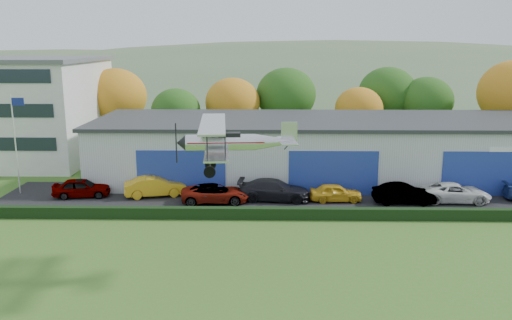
{
  "coord_description": "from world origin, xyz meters",
  "views": [
    {
      "loc": [
        -0.36,
        -18.14,
        11.86
      ],
      "look_at": [
        -0.88,
        11.17,
        5.28
      ],
      "focal_mm": 36.84,
      "sensor_mm": 36.0,
      "label": 1
    }
  ],
  "objects_px": {
    "flagpole": "(16,135)",
    "car_2": "(215,193)",
    "car_3": "(274,190)",
    "car_0": "(81,188)",
    "car_6": "(455,192)",
    "car_5": "(404,194)",
    "hangar": "(325,148)",
    "car_1": "(156,186)",
    "car_4": "(336,192)",
    "biplane": "(231,141)"
  },
  "relations": [
    {
      "from": "flagpole",
      "to": "car_2",
      "type": "xyz_separation_m",
      "value": [
        15.76,
        -2.22,
        -4.03
      ]
    },
    {
      "from": "car_3",
      "to": "car_0",
      "type": "bearing_deg",
      "value": 92.49
    },
    {
      "from": "car_3",
      "to": "car_6",
      "type": "distance_m",
      "value": 13.7
    },
    {
      "from": "car_0",
      "to": "car_5",
      "type": "height_order",
      "value": "car_5"
    },
    {
      "from": "car_3",
      "to": "hangar",
      "type": "bearing_deg",
      "value": -27.06
    },
    {
      "from": "car_1",
      "to": "car_6",
      "type": "xyz_separation_m",
      "value": [
        23.01,
        -1.07,
        -0.08
      ]
    },
    {
      "from": "car_1",
      "to": "car_3",
      "type": "distance_m",
      "value": 9.36
    },
    {
      "from": "hangar",
      "to": "car_0",
      "type": "height_order",
      "value": "hangar"
    },
    {
      "from": "car_3",
      "to": "car_5",
      "type": "relative_size",
      "value": 1.21
    },
    {
      "from": "car_2",
      "to": "car_5",
      "type": "height_order",
      "value": "car_5"
    },
    {
      "from": "car_3",
      "to": "car_5",
      "type": "xyz_separation_m",
      "value": [
        9.68,
        -0.7,
        -0.05
      ]
    },
    {
      "from": "car_4",
      "to": "car_2",
      "type": "bearing_deg",
      "value": 92.04
    },
    {
      "from": "car_4",
      "to": "car_1",
      "type": "bearing_deg",
      "value": 84.21
    },
    {
      "from": "car_0",
      "to": "car_1",
      "type": "bearing_deg",
      "value": -95.05
    },
    {
      "from": "hangar",
      "to": "biplane",
      "type": "distance_m",
      "value": 21.26
    },
    {
      "from": "flagpole",
      "to": "car_5",
      "type": "distance_m",
      "value": 30.26
    },
    {
      "from": "car_0",
      "to": "flagpole",
      "type": "bearing_deg",
      "value": 71.87
    },
    {
      "from": "hangar",
      "to": "car_4",
      "type": "relative_size",
      "value": 10.31
    },
    {
      "from": "car_0",
      "to": "car_1",
      "type": "xyz_separation_m",
      "value": [
        5.74,
        0.31,
        0.05
      ]
    },
    {
      "from": "hangar",
      "to": "car_1",
      "type": "xyz_separation_m",
      "value": [
        -13.96,
        -6.58,
        -1.82
      ]
    },
    {
      "from": "car_0",
      "to": "car_1",
      "type": "relative_size",
      "value": 0.9
    },
    {
      "from": "hangar",
      "to": "biplane",
      "type": "bearing_deg",
      "value": -109.99
    },
    {
      "from": "car_1",
      "to": "car_2",
      "type": "xyz_separation_m",
      "value": [
        4.83,
        -1.63,
        -0.09
      ]
    },
    {
      "from": "hangar",
      "to": "car_5",
      "type": "bearing_deg",
      "value": -58.4
    },
    {
      "from": "car_4",
      "to": "car_5",
      "type": "bearing_deg",
      "value": -97.3
    },
    {
      "from": "car_5",
      "to": "car_6",
      "type": "bearing_deg",
      "value": -81.53
    },
    {
      "from": "car_0",
      "to": "car_6",
      "type": "xyz_separation_m",
      "value": [
        28.76,
        -0.76,
        -0.02
      ]
    },
    {
      "from": "flagpole",
      "to": "car_3",
      "type": "height_order",
      "value": "flagpole"
    },
    {
      "from": "car_4",
      "to": "car_6",
      "type": "height_order",
      "value": "car_6"
    },
    {
      "from": "biplane",
      "to": "car_5",
      "type": "bearing_deg",
      "value": 38.55
    },
    {
      "from": "car_1",
      "to": "car_3",
      "type": "xyz_separation_m",
      "value": [
        9.31,
        -0.91,
        0.01
      ]
    },
    {
      "from": "car_5",
      "to": "car_6",
      "type": "height_order",
      "value": "car_5"
    },
    {
      "from": "car_1",
      "to": "hangar",
      "type": "bearing_deg",
      "value": -79.21
    },
    {
      "from": "car_4",
      "to": "car_6",
      "type": "bearing_deg",
      "value": -91.29
    },
    {
      "from": "hangar",
      "to": "flagpole",
      "type": "bearing_deg",
      "value": -166.49
    },
    {
      "from": "flagpole",
      "to": "car_3",
      "type": "xyz_separation_m",
      "value": [
        20.24,
        -1.5,
        -3.93
      ]
    },
    {
      "from": "car_6",
      "to": "biplane",
      "type": "xyz_separation_m",
      "value": [
        -16.18,
        -11.92,
        6.15
      ]
    },
    {
      "from": "car_2",
      "to": "car_5",
      "type": "relative_size",
      "value": 1.11
    },
    {
      "from": "hangar",
      "to": "car_4",
      "type": "xyz_separation_m",
      "value": [
        0.02,
        -7.66,
        -1.94
      ]
    },
    {
      "from": "car_2",
      "to": "car_3",
      "type": "distance_m",
      "value": 4.54
    },
    {
      "from": "car_2",
      "to": "car_6",
      "type": "height_order",
      "value": "car_6"
    },
    {
      "from": "flagpole",
      "to": "car_4",
      "type": "height_order",
      "value": "flagpole"
    },
    {
      "from": "car_1",
      "to": "car_3",
      "type": "bearing_deg",
      "value": -110.0
    },
    {
      "from": "car_3",
      "to": "car_5",
      "type": "bearing_deg",
      "value": -89.38
    },
    {
      "from": "hangar",
      "to": "car_1",
      "type": "relative_size",
      "value": 8.46
    },
    {
      "from": "flagpole",
      "to": "car_5",
      "type": "bearing_deg",
      "value": -4.21
    },
    {
      "from": "car_6",
      "to": "car_0",
      "type": "bearing_deg",
      "value": 90.55
    },
    {
      "from": "car_0",
      "to": "car_6",
      "type": "bearing_deg",
      "value": -99.69
    },
    {
      "from": "hangar",
      "to": "car_6",
      "type": "relative_size",
      "value": 7.89
    },
    {
      "from": "car_3",
      "to": "biplane",
      "type": "height_order",
      "value": "biplane"
    }
  ]
}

